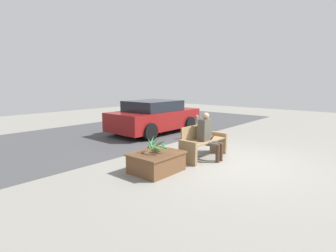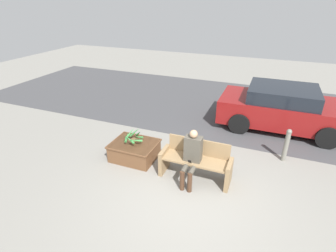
% 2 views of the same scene
% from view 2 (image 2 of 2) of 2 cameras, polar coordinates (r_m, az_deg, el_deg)
% --- Properties ---
extents(ground_plane, '(30.00, 30.00, 0.00)m').
position_cam_2_polar(ground_plane, '(5.63, 4.26, -15.47)').
color(ground_plane, gray).
extents(road_surface, '(20.00, 6.00, 0.01)m').
position_cam_2_polar(road_surface, '(10.32, 13.82, 4.23)').
color(road_surface, '#424244').
rests_on(road_surface, ground_plane).
extents(bench, '(1.60, 0.52, 0.89)m').
position_cam_2_polar(bench, '(5.98, 6.11, -7.58)').
color(bench, '#8C704C').
rests_on(bench, ground_plane).
extents(person_seated, '(0.37, 0.61, 1.25)m').
position_cam_2_polar(person_seated, '(5.70, 5.17, -6.31)').
color(person_seated, '#4C473D').
rests_on(person_seated, ground_plane).
extents(planter_box, '(1.13, 0.92, 0.45)m').
position_cam_2_polar(planter_box, '(6.76, -7.30, -5.20)').
color(planter_box, brown).
rests_on(planter_box, ground_plane).
extents(potted_plant, '(0.51, 0.49, 0.39)m').
position_cam_2_polar(potted_plant, '(6.56, -7.54, -2.33)').
color(potted_plant, brown).
rests_on(potted_plant, planter_box).
extents(parked_car, '(3.81, 1.98, 1.32)m').
position_cam_2_polar(parked_car, '(8.87, 23.74, 3.63)').
color(parked_car, maroon).
rests_on(parked_car, ground_plane).
extents(bollard_post, '(0.13, 0.13, 0.88)m').
position_cam_2_polar(bollard_post, '(7.14, 24.37, -3.67)').
color(bollard_post, slate).
rests_on(bollard_post, ground_plane).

